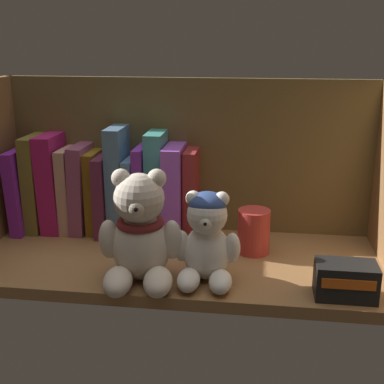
# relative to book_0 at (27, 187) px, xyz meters

# --- Properties ---
(shelf_board) EXTENTS (0.70, 0.29, 0.02)m
(shelf_board) POSITION_rel_book_0_xyz_m (0.32, -0.12, -0.09)
(shelf_board) COLOR olive
(shelf_board) RESTS_ON ground
(shelf_back_panel) EXTENTS (0.72, 0.01, 0.32)m
(shelf_back_panel) POSITION_rel_book_0_xyz_m (0.32, 0.04, 0.06)
(shelf_back_panel) COLOR brown
(shelf_back_panel) RESTS_ON ground
(book_0) EXTENTS (0.03, 0.14, 0.16)m
(book_0) POSITION_rel_book_0_xyz_m (0.00, 0.00, 0.00)
(book_0) COLOR purple
(book_0) RESTS_ON shelf_board
(book_1) EXTENTS (0.03, 0.11, 0.19)m
(book_1) POSITION_rel_book_0_xyz_m (0.03, 0.00, 0.01)
(book_1) COLOR brown
(book_1) RESTS_ON shelf_board
(book_2) EXTENTS (0.04, 0.11, 0.19)m
(book_2) POSITION_rel_book_0_xyz_m (0.06, 0.00, 0.01)
(book_2) COLOR #A5195C
(book_2) RESTS_ON shelf_board
(book_3) EXTENTS (0.02, 0.10, 0.17)m
(book_3) POSITION_rel_book_0_xyz_m (0.09, 0.00, 0.00)
(book_3) COLOR tan
(book_3) RESTS_ON shelf_board
(book_4) EXTENTS (0.03, 0.11, 0.17)m
(book_4) POSITION_rel_book_0_xyz_m (0.12, 0.00, 0.00)
(book_4) COLOR #8A4265
(book_4) RESTS_ON shelf_board
(book_5) EXTENTS (0.02, 0.09, 0.16)m
(book_5) POSITION_rel_book_0_xyz_m (0.14, 0.00, -0.00)
(book_5) COLOR brown
(book_5) RESTS_ON shelf_board
(book_6) EXTENTS (0.02, 0.13, 0.16)m
(book_6) POSITION_rel_book_0_xyz_m (0.17, 0.00, -0.00)
(book_6) COLOR #5D213E
(book_6) RESTS_ON shelf_board
(book_7) EXTENTS (0.03, 0.11, 0.21)m
(book_7) POSITION_rel_book_0_xyz_m (0.19, 0.00, 0.02)
(book_7) COLOR slate
(book_7) RESTS_ON shelf_board
(book_8) EXTENTS (0.02, 0.11, 0.15)m
(book_8) POSITION_rel_book_0_xyz_m (0.22, 0.00, -0.01)
(book_8) COLOR #5E8CB6
(book_8) RESTS_ON shelf_board
(book_9) EXTENTS (0.02, 0.12, 0.17)m
(book_9) POSITION_rel_book_0_xyz_m (0.24, 0.00, 0.01)
(book_9) COLOR purple
(book_9) RESTS_ON shelf_board
(book_10) EXTENTS (0.03, 0.10, 0.20)m
(book_10) POSITION_rel_book_0_xyz_m (0.27, 0.00, 0.02)
(book_10) COLOR teal
(book_10) RESTS_ON shelf_board
(book_11) EXTENTS (0.03, 0.13, 0.18)m
(book_11) POSITION_rel_book_0_xyz_m (0.30, 0.00, 0.01)
(book_11) COLOR #A14FC7
(book_11) RESTS_ON shelf_board
(book_12) EXTENTS (0.02, 0.09, 0.17)m
(book_12) POSITION_rel_book_0_xyz_m (0.33, 0.00, 0.00)
(book_12) COLOR maroon
(book_12) RESTS_ON shelf_board
(teddy_bear_larger) EXTENTS (0.13, 0.14, 0.18)m
(teddy_bear_larger) POSITION_rel_book_0_xyz_m (0.28, -0.21, -0.00)
(teddy_bear_larger) COLOR beige
(teddy_bear_larger) RESTS_ON shelf_board
(teddy_bear_smaller) EXTENTS (0.11, 0.11, 0.15)m
(teddy_bear_smaller) POSITION_rel_book_0_xyz_m (0.38, -0.19, -0.01)
(teddy_bear_smaller) COLOR white
(teddy_bear_smaller) RESTS_ON shelf_board
(pillar_candle) EXTENTS (0.06, 0.06, 0.08)m
(pillar_candle) POSITION_rel_book_0_xyz_m (0.46, -0.07, -0.04)
(pillar_candle) COLOR #C63833
(pillar_candle) RESTS_ON shelf_board
(small_product_box) EXTENTS (0.09, 0.05, 0.05)m
(small_product_box) POSITION_rel_book_0_xyz_m (0.59, -0.22, -0.05)
(small_product_box) COLOR black
(small_product_box) RESTS_ON shelf_board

